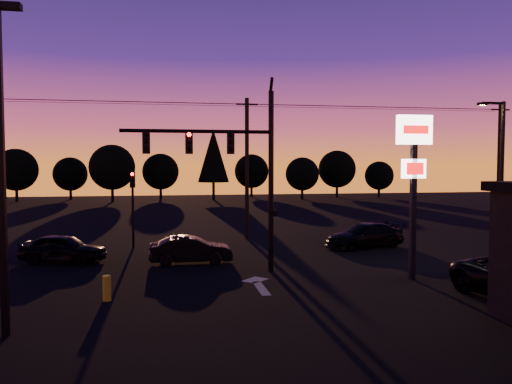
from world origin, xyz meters
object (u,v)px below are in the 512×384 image
(traffic_signal_mast, at_px, (235,161))
(bollard, at_px, (107,288))
(car_right, at_px, (365,235))
(pylon_sign, at_px, (414,161))
(car_mid, at_px, (191,250))
(secondary_signal, at_px, (133,198))
(streetlight, at_px, (500,171))
(car_left, at_px, (63,248))
(parking_lot_light, at_px, (1,147))

(traffic_signal_mast, bearing_deg, bollard, -143.35)
(bollard, bearing_deg, car_right, 34.26)
(pylon_sign, bearing_deg, bollard, -174.05)
(pylon_sign, bearing_deg, car_mid, 151.20)
(secondary_signal, height_order, car_mid, secondary_signal)
(pylon_sign, distance_m, streetlight, 8.00)
(traffic_signal_mast, relative_size, car_mid, 2.17)
(pylon_sign, bearing_deg, car_left, 157.93)
(secondary_signal, bearing_deg, parking_lot_light, -99.79)
(streetlight, distance_m, car_mid, 16.33)
(parking_lot_light, relative_size, car_mid, 2.31)
(car_mid, bearing_deg, streetlight, -93.72)
(bollard, bearing_deg, secondary_signal, 89.21)
(secondary_signal, relative_size, car_mid, 1.10)
(traffic_signal_mast, bearing_deg, car_right, 32.71)
(secondary_signal, bearing_deg, traffic_signal_mast, -56.81)
(bollard, relative_size, car_right, 0.19)
(parking_lot_light, xyz_separation_m, car_right, (15.60, 12.26, -4.58))
(car_left, height_order, car_right, car_left)
(parking_lot_light, relative_size, pylon_sign, 1.34)
(parking_lot_light, distance_m, pylon_sign, 15.19)
(parking_lot_light, height_order, streetlight, parking_lot_light)
(traffic_signal_mast, height_order, pylon_sign, traffic_signal_mast)
(parking_lot_light, bearing_deg, secondary_signal, 80.21)
(pylon_sign, xyz_separation_m, car_mid, (-8.95, 4.92, -4.26))
(pylon_sign, height_order, streetlight, streetlight)
(secondary_signal, relative_size, parking_lot_light, 0.48)
(secondary_signal, xyz_separation_m, car_mid, (3.05, -5.07, -2.21))
(traffic_signal_mast, bearing_deg, car_left, 155.61)
(pylon_sign, distance_m, bollard, 13.01)
(secondary_signal, distance_m, streetlight, 19.89)
(car_left, bearing_deg, secondary_signal, -21.05)
(parking_lot_light, height_order, car_right, parking_lot_light)
(traffic_signal_mast, distance_m, bollard, 7.74)
(bollard, distance_m, car_left, 7.93)
(streetlight, height_order, bollard, streetlight)
(bollard, relative_size, car_left, 0.22)
(parking_lot_light, bearing_deg, car_mid, 59.50)
(car_right, bearing_deg, parking_lot_light, -66.28)
(traffic_signal_mast, xyz_separation_m, car_right, (8.20, 5.27, -4.24))
(car_right, bearing_deg, streetlight, 42.64)
(secondary_signal, bearing_deg, car_mid, -58.97)
(secondary_signal, height_order, streetlight, streetlight)
(car_left, bearing_deg, car_mid, -83.76)
(pylon_sign, relative_size, car_mid, 1.72)
(secondary_signal, height_order, car_left, secondary_signal)
(pylon_sign, bearing_deg, parking_lot_light, -162.77)
(bollard, bearing_deg, traffic_signal_mast, 36.65)
(streetlight, bearing_deg, parking_lot_light, -158.35)
(pylon_sign, xyz_separation_m, streetlight, (6.91, 4.00, -0.49))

